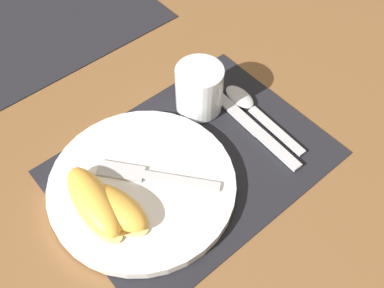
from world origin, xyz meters
name	(u,v)px	position (x,y,z in m)	size (l,w,h in m)	color
ground_plane	(193,163)	(0.00, 0.00, 0.00)	(3.00, 3.00, 0.00)	brown
placemat	(193,162)	(0.00, 0.00, 0.00)	(0.41, 0.30, 0.00)	black
placemat_far	(52,22)	(0.01, 0.45, 0.00)	(0.41, 0.30, 0.00)	black
plate	(142,185)	(-0.09, 0.01, 0.01)	(0.28, 0.28, 0.02)	white
juice_glass	(199,91)	(0.08, 0.08, 0.04)	(0.08, 0.08, 0.08)	silver
knife	(253,127)	(0.12, -0.01, 0.01)	(0.03, 0.22, 0.01)	#BCBCC1
spoon	(249,105)	(0.15, 0.02, 0.01)	(0.04, 0.18, 0.01)	#BCBCC1
fork	(149,176)	(-0.07, 0.01, 0.02)	(0.13, 0.16, 0.00)	#BCBCC1
citrus_wedge_0	(94,202)	(-0.16, 0.02, 0.04)	(0.07, 0.14, 0.04)	#F4DB84
citrus_wedge_1	(115,208)	(-0.15, -0.01, 0.03)	(0.08, 0.12, 0.03)	#F4DB84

